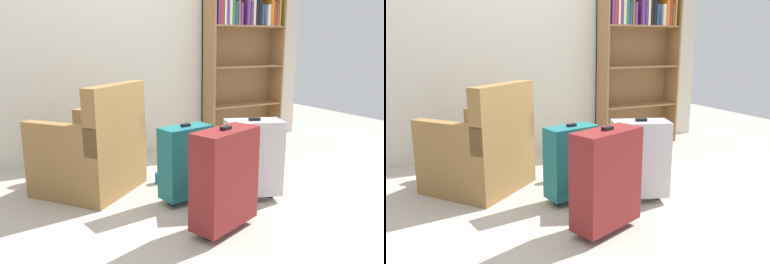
% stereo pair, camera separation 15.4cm
% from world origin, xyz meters
% --- Properties ---
extents(ground_plane, '(8.50, 8.50, 0.00)m').
position_xyz_m(ground_plane, '(0.00, 0.00, 0.00)').
color(ground_plane, '#B2A899').
extents(back_wall, '(4.86, 0.10, 2.60)m').
position_xyz_m(back_wall, '(0.00, 1.71, 1.30)').
color(back_wall, beige).
rests_on(back_wall, ground).
extents(bookshelf, '(0.99, 0.29, 1.86)m').
position_xyz_m(bookshelf, '(1.44, 1.53, 1.12)').
color(bookshelf, olive).
rests_on(bookshelf, ground).
extents(armchair, '(0.99, 0.99, 0.90)m').
position_xyz_m(armchair, '(-0.58, 0.74, 0.32)').
color(armchair, olive).
rests_on(armchair, ground).
extents(mug, '(0.12, 0.08, 0.10)m').
position_xyz_m(mug, '(-0.03, 0.62, 0.05)').
color(mug, '#1959A5').
rests_on(mug, ground).
extents(suitcase_dark_red, '(0.52, 0.36, 0.70)m').
position_xyz_m(suitcase_dark_red, '(-0.01, -0.39, 0.36)').
color(suitcase_dark_red, maroon).
rests_on(suitcase_dark_red, ground).
extents(suitcase_silver, '(0.48, 0.36, 0.65)m').
position_xyz_m(suitcase_silver, '(0.48, -0.04, 0.34)').
color(suitcase_silver, '#B7BABF').
rests_on(suitcase_silver, ground).
extents(suitcase_teal, '(0.43, 0.27, 0.62)m').
position_xyz_m(suitcase_teal, '(-0.01, 0.16, 0.32)').
color(suitcase_teal, '#19666B').
rests_on(suitcase_teal, ground).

